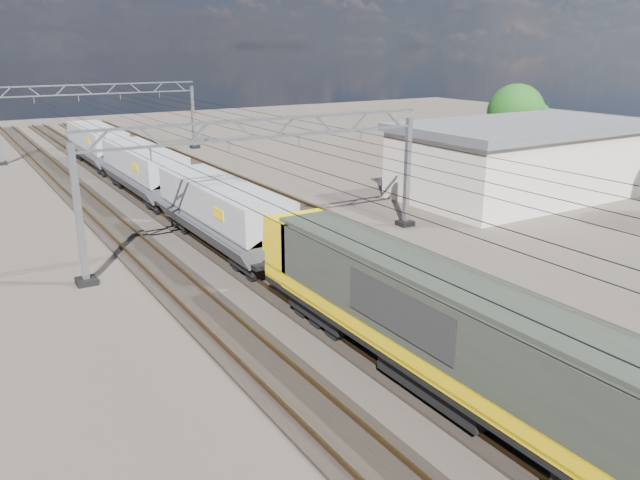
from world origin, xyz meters
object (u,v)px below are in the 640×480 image
catenary_gantry_mid (266,180)px  tree_far (520,115)px  industrial_shed (522,159)px  hopper_wagon_third (97,143)px  locomotive (452,332)px  catenary_gantry_far (102,117)px  hopper_wagon_mid (144,168)px  hopper_wagon_lead (222,210)px

catenary_gantry_mid → tree_far: size_ratio=2.65×
industrial_shed → tree_far: 11.58m
hopper_wagon_third → tree_far: bearing=-31.8°
locomotive → hopper_wagon_third: bearing=90.0°
catenary_gantry_mid → catenary_gantry_far: size_ratio=1.00×
locomotive → hopper_wagon_mid: 31.90m
catenary_gantry_mid → hopper_wagon_lead: bearing=144.5°
catenary_gantry_far → hopper_wagon_third: 6.70m
catenary_gantry_mid → industrial_shed: bearing=5.2°
catenary_gantry_far → tree_far: (30.32, -26.21, 0.88)m
catenary_gantry_mid → hopper_wagon_mid: bearing=97.3°
hopper_wagon_lead → hopper_wagon_mid: bearing=90.0°
catenary_gantry_far → industrial_shed: size_ratio=1.07×
catenary_gantry_far → tree_far: bearing=-40.8°
hopper_wagon_lead → hopper_wagon_third: 28.40m
catenary_gantry_mid → hopper_wagon_third: bearing=93.8°
locomotive → hopper_wagon_lead: bearing=90.0°
catenary_gantry_mid → catenary_gantry_far: same height
locomotive → tree_far: 41.59m
hopper_wagon_lead → tree_far: (32.32, 8.36, 2.55)m
hopper_wagon_mid → tree_far: 32.94m
hopper_wagon_mid → industrial_shed: 27.60m
hopper_wagon_mid → tree_far: size_ratio=1.73×
catenary_gantry_far → hopper_wagon_mid: bearing=-95.6°
catenary_gantry_mid → locomotive: 16.47m
catenary_gantry_mid → locomotive: bearing=-97.0°
hopper_wagon_mid → hopper_wagon_third: (0.00, 14.20, 0.00)m
locomotive → hopper_wagon_lead: size_ratio=1.62×
tree_far → hopper_wagon_third: bearing=148.2°
hopper_wagon_lead → catenary_gantry_far: bearing=86.7°
hopper_wagon_third → industrial_shed: 36.75m
industrial_shed → hopper_wagon_mid: bearing=150.4°
hopper_wagon_lead → industrial_shed: size_ratio=0.70×
catenary_gantry_mid → locomotive: (-2.00, -16.27, -1.58)m
industrial_shed → hopper_wagon_third: bearing=130.8°
locomotive → industrial_shed: size_ratio=1.13×
tree_far → catenary_gantry_far: bearing=139.2°
locomotive → tree_far: (32.32, 26.06, 2.46)m
catenary_gantry_mid → hopper_wagon_third: (-2.00, 29.83, -1.67)m
hopper_wagon_lead → locomotive: bearing=-90.0°
hopper_wagon_third → hopper_wagon_mid: bearing=-90.0°
catenary_gantry_mid → hopper_wagon_mid: catenary_gantry_mid is taller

